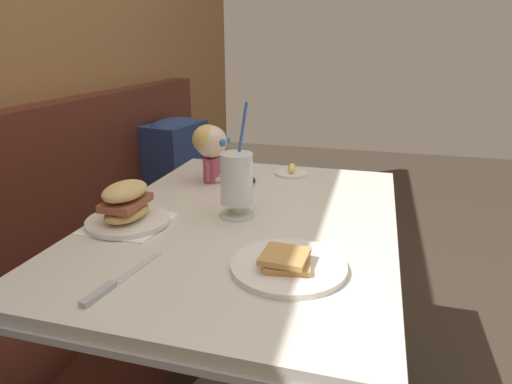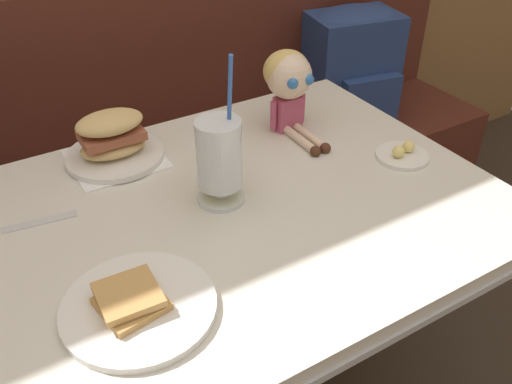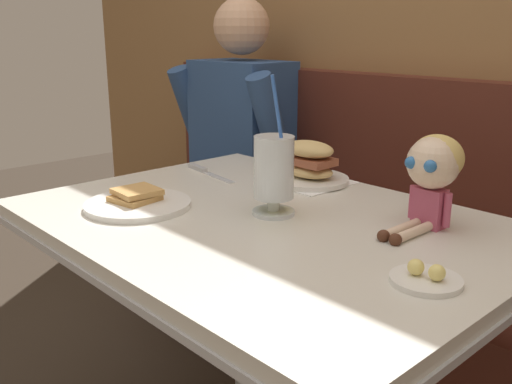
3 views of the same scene
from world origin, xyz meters
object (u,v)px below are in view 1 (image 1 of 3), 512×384
Objects in this scene: milkshake_glass at (237,182)px; butter_saucer at (291,172)px; seated_doll at (211,145)px; butter_knife at (110,286)px; toast_plate at (288,265)px; sandwich_plate at (127,208)px; backpack at (177,158)px.

milkshake_glass is 0.44m from butter_saucer.
seated_doll is at bearing 33.06° from milkshake_glass.
butter_knife is at bearing -175.62° from seated_doll.
milkshake_glass is at bearing -16.62° from butter_knife.
butter_saucer is at bearing 10.48° from toast_plate.
sandwich_plate is at bearing 74.74° from toast_plate.
milkshake_glass is 1.43× the size of sandwich_plate.
toast_plate is 0.70m from butter_saucer.
sandwich_plate is at bearing 117.21° from milkshake_glass.
milkshake_glass is at bearing 170.67° from butter_saucer.
toast_plate is at bearing -62.85° from butter_knife.
backpack is (0.39, 0.64, -0.09)m from butter_saucer.
milkshake_glass is 1.34× the size of butter_knife.
backpack is at bearing 36.10° from seated_doll.
seated_doll is (0.28, 0.18, 0.03)m from milkshake_glass.
butter_knife is at bearing -155.05° from sandwich_plate.
butter_saucer is 0.32m from seated_doll.
butter_knife is at bearing 117.15° from toast_plate.
milkshake_glass is at bearing -144.91° from backpack.
toast_plate is 0.79× the size of milkshake_glass.
backpack reaches higher than toast_plate.
sandwich_plate reaches higher than backpack.
butter_knife is (-0.43, 0.13, -0.09)m from milkshake_glass.
butter_saucer reaches higher than butter_knife.
toast_plate is at bearing -169.52° from butter_saucer.
milkshake_glass is 1.44× the size of seated_doll.
sandwich_plate is 0.33m from butter_knife.
milkshake_glass is at bearing -146.94° from seated_doll.
butter_knife is (-0.17, 0.33, -0.01)m from toast_plate.
sandwich_plate is 1.01× the size of seated_doll.
butter_knife is 0.58× the size of backpack.
seated_doll is at bearing 35.02° from toast_plate.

